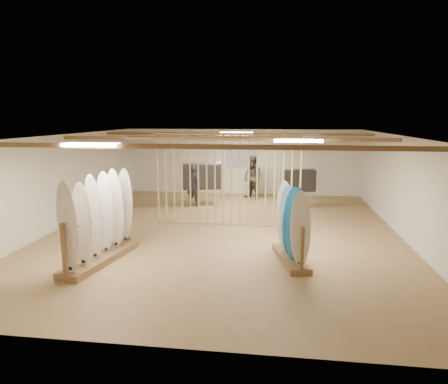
# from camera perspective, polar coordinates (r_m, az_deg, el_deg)

# --- Properties ---
(floor) EXTENTS (12.00, 12.00, 0.00)m
(floor) POSITION_cam_1_polar(r_m,az_deg,el_deg) (11.75, 0.00, -5.76)
(floor) COLOR #A27D4E
(floor) RESTS_ON ground
(ceiling) EXTENTS (12.00, 12.00, 0.00)m
(ceiling) POSITION_cam_1_polar(r_m,az_deg,el_deg) (11.28, 0.00, 8.01)
(ceiling) COLOR gray
(ceiling) RESTS_ON ground
(wall_back) EXTENTS (12.00, 0.00, 12.00)m
(wall_back) POSITION_cam_1_polar(r_m,az_deg,el_deg) (17.34, 2.61, 4.32)
(wall_back) COLOR silver
(wall_back) RESTS_ON ground
(wall_front) EXTENTS (12.00, 0.00, 12.00)m
(wall_front) POSITION_cam_1_polar(r_m,az_deg,el_deg) (5.71, -8.03, -9.19)
(wall_front) COLOR silver
(wall_front) RESTS_ON ground
(wall_left) EXTENTS (0.00, 12.00, 12.00)m
(wall_left) POSITION_cam_1_polar(r_m,az_deg,el_deg) (13.05, -22.33, 1.40)
(wall_left) COLOR silver
(wall_left) RESTS_ON ground
(wall_right) EXTENTS (0.00, 12.00, 12.00)m
(wall_right) POSITION_cam_1_polar(r_m,az_deg,el_deg) (11.87, 24.69, 0.36)
(wall_right) COLOR silver
(wall_right) RESTS_ON ground
(ceiling_slats) EXTENTS (9.50, 6.12, 0.10)m
(ceiling_slats) POSITION_cam_1_polar(r_m,az_deg,el_deg) (11.28, 0.00, 7.61)
(ceiling_slats) COLOR olive
(ceiling_slats) RESTS_ON ground
(light_panels) EXTENTS (1.20, 0.35, 0.06)m
(light_panels) POSITION_cam_1_polar(r_m,az_deg,el_deg) (11.28, 0.00, 7.71)
(light_panels) COLOR white
(light_panels) RESTS_ON ground
(bamboo_partition) EXTENTS (4.45, 0.05, 2.78)m
(bamboo_partition) POSITION_cam_1_polar(r_m,az_deg,el_deg) (12.21, 0.49, 1.62)
(bamboo_partition) COLOR tan
(bamboo_partition) RESTS_ON ground
(poster) EXTENTS (1.40, 0.03, 0.90)m
(poster) POSITION_cam_1_polar(r_m,az_deg,el_deg) (17.30, 2.61, 4.97)
(poster) COLOR #316EAE
(poster) RESTS_ON ground
(rack_left) EXTENTS (0.99, 2.62, 2.07)m
(rack_left) POSITION_cam_1_polar(r_m,az_deg,el_deg) (9.69, -17.29, -5.50)
(rack_left) COLOR olive
(rack_left) RESTS_ON floor
(rack_right) EXTENTS (0.88, 1.92, 1.77)m
(rack_right) POSITION_cam_1_polar(r_m,az_deg,el_deg) (9.45, 9.61, -6.23)
(rack_right) COLOR olive
(rack_right) RESTS_ON floor
(clothing_rack_a) EXTENTS (1.53, 0.72, 1.68)m
(clothing_rack_a) POSITION_cam_1_polar(r_m,az_deg,el_deg) (15.14, -3.30, 2.19)
(clothing_rack_a) COLOR silver
(clothing_rack_a) RESTS_ON floor
(clothing_rack_b) EXTENTS (1.29, 0.71, 1.44)m
(clothing_rack_b) POSITION_cam_1_polar(r_m,az_deg,el_deg) (15.34, 10.65, 1.57)
(clothing_rack_b) COLOR silver
(clothing_rack_b) RESTS_ON floor
(shopper_a) EXTENTS (0.75, 0.62, 1.77)m
(shopper_a) POSITION_cam_1_polar(r_m,az_deg,el_deg) (15.03, -4.41, 1.33)
(shopper_a) COLOR #212228
(shopper_a) RESTS_ON floor
(shopper_b) EXTENTS (1.22, 1.20, 2.00)m
(shopper_b) POSITION_cam_1_polar(r_m,az_deg,el_deg) (16.26, 4.11, 2.44)
(shopper_b) COLOR #352E29
(shopper_b) RESTS_ON floor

